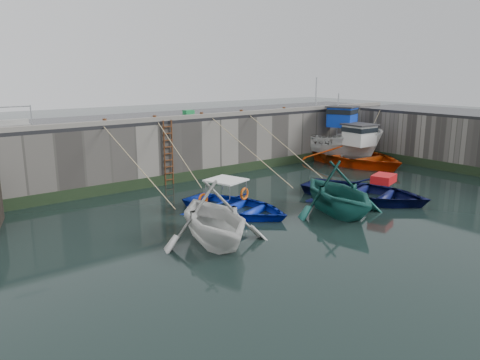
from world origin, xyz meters
TOP-DOWN VIEW (x-y plane):
  - ground at (0.00, 0.00)m, footprint 120.00×120.00m
  - quay_back at (0.00, 12.50)m, footprint 30.00×5.00m
  - road_back at (0.00, 12.50)m, footprint 30.00×5.00m
  - kerb_back at (0.00, 10.15)m, footprint 30.00×0.30m
  - algae_back at (0.00, 9.96)m, footprint 30.00×0.08m
  - algae_right at (11.96, 2.50)m, footprint 0.08×15.00m
  - ladder at (-2.00, 9.91)m, footprint 0.51×0.08m
  - boat_near_white at (-4.75, 2.05)m, footprint 4.81×5.24m
  - boat_near_white_rope at (-4.75, 7.28)m, footprint 0.04×6.04m
  - boat_near_blue at (-2.20, 4.17)m, footprint 4.55×5.47m
  - boat_near_blue_rope at (-2.20, 8.33)m, footprint 0.04×4.23m
  - boat_near_blacktrim at (0.97, 1.68)m, footprint 5.06×5.46m
  - boat_near_blacktrim_rope at (0.97, 7.09)m, footprint 0.04×6.38m
  - boat_near_navy at (3.48, 2.25)m, footprint 5.45×6.51m
  - boat_near_navy_rope at (3.48, 7.38)m, footprint 0.04×5.85m
  - boat_far_white at (9.52, 9.45)m, footprint 4.44×6.84m
  - boat_far_orange at (9.50, 7.95)m, footprint 5.63×7.64m
  - fish_crate at (0.34, 11.76)m, footprint 0.59×0.42m
  - railing at (-8.75, 11.25)m, footprint 1.60×1.05m
  - bollard_a at (-5.00, 10.25)m, footprint 0.18×0.18m
  - bollard_b at (-2.50, 10.25)m, footprint 0.18×0.18m
  - bollard_c at (0.20, 10.25)m, footprint 0.18×0.18m
  - bollard_d at (2.80, 10.25)m, footprint 0.18×0.18m
  - bollard_e at (6.00, 10.25)m, footprint 0.18×0.18m

SIDE VIEW (x-z plane):
  - ground at x=0.00m, z-range 0.00..0.00m
  - boat_near_white at x=-4.75m, z-range -1.17..1.17m
  - boat_near_white_rope at x=-4.75m, z-range -1.55..1.55m
  - boat_near_blue at x=-2.20m, z-range -0.49..0.49m
  - boat_near_blue_rope at x=-2.20m, z-range -1.55..1.55m
  - boat_near_blacktrim at x=0.97m, z-range -1.18..1.18m
  - boat_near_blacktrim_rope at x=0.97m, z-range -1.55..1.55m
  - boat_near_navy at x=3.48m, z-range -0.58..0.58m
  - boat_near_navy_rope at x=3.48m, z-range -1.55..1.55m
  - algae_back at x=0.00m, z-range 0.00..0.50m
  - algae_right at x=11.96m, z-range 0.00..0.50m
  - boat_far_orange at x=9.50m, z-range -1.77..2.76m
  - boat_far_white at x=9.52m, z-range -1.69..3.78m
  - quay_back at x=0.00m, z-range 0.00..3.00m
  - ladder at x=-2.00m, z-range -0.01..3.19m
  - road_back at x=0.00m, z-range 3.00..3.16m
  - kerb_back at x=0.00m, z-range 3.16..3.36m
  - bollard_a at x=-5.00m, z-range 3.16..3.44m
  - bollard_b at x=-2.50m, z-range 3.16..3.44m
  - bollard_c at x=0.20m, z-range 3.16..3.44m
  - bollard_d at x=2.80m, z-range 3.16..3.44m
  - bollard_e at x=6.00m, z-range 3.16..3.44m
  - fish_crate at x=0.34m, z-range 3.16..3.45m
  - railing at x=-8.75m, z-range 2.86..3.86m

